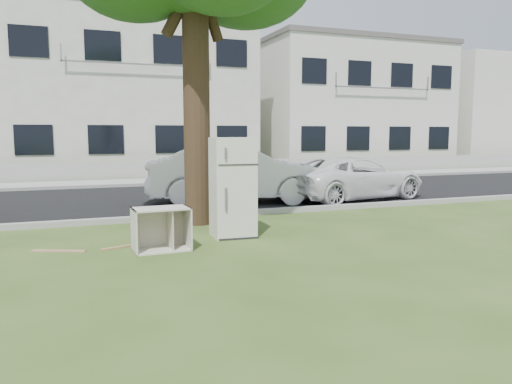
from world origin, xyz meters
name	(u,v)px	position (x,y,z in m)	size (l,w,h in m)	color
ground	(245,239)	(0.00, 0.00, 0.00)	(120.00, 120.00, 0.00)	#344819
road	(176,198)	(0.00, 6.00, 0.01)	(120.00, 7.00, 0.01)	black
kerb_near	(208,218)	(0.00, 2.45, 0.00)	(120.00, 0.18, 0.12)	gray
kerb_far	(156,186)	(0.00, 9.55, 0.00)	(120.00, 0.18, 0.12)	gray
sidewalk	(150,182)	(0.00, 11.00, 0.01)	(120.00, 2.80, 0.01)	gray
low_wall	(143,170)	(0.00, 12.60, 0.35)	(120.00, 0.15, 0.70)	gray
townhouse_center	(128,95)	(0.00, 17.50, 3.72)	(11.22, 8.16, 7.44)	silver
townhouse_right	(340,106)	(12.00, 17.50, 3.42)	(10.20, 8.16, 6.84)	beige
fridge	(233,187)	(-0.10, 0.36, 0.90)	(0.74, 0.69, 1.80)	silver
cabinet	(161,229)	(-1.52, -0.28, 0.35)	(0.89, 0.55, 0.69)	beige
plank_a	(136,244)	(-1.87, 0.22, 0.01)	(1.23, 0.10, 0.02)	olive
plank_b	(59,251)	(-3.07, 0.20, 0.01)	(0.86, 0.09, 0.02)	#AB7859
plank_c	(145,236)	(-1.63, 0.84, 0.01)	(0.87, 0.10, 0.02)	tan
car_center	(237,173)	(1.38, 4.53, 0.79)	(1.67, 4.79, 1.58)	white
car_right	(353,178)	(4.67, 4.00, 0.60)	(2.00, 4.34, 1.21)	white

